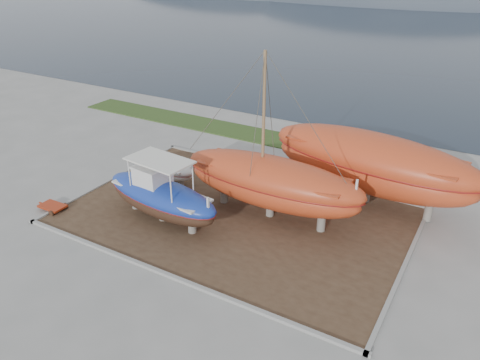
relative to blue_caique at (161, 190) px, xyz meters
The scene contains 11 objects.
ground 4.05m from the blue_caique, 27.13° to the right, with size 140.00×140.00×0.00m, color gray.
dirt_patch 4.37m from the blue_caique, 36.27° to the left, with size 18.00×12.00×0.06m, color #422D1E.
curb_frame 4.36m from the blue_caique, 36.27° to the left, with size 18.60×12.60×0.15m, color gray, non-canonical shape.
grass_strip 14.34m from the blue_caique, 76.96° to the left, with size 44.00×3.00×0.08m, color #284219.
sea 68.46m from the blue_caique, 87.31° to the left, with size 260.00×100.00×0.04m, color #182330, non-canonical shape.
mountain_ridge 123.41m from the blue_caique, 88.51° to the left, with size 200.00×36.00×20.00m, color #333D49, non-canonical shape.
blue_caique is the anchor object (origin of this frame).
white_dinghy 4.98m from the blue_caique, 127.20° to the left, with size 4.58×1.72×1.38m, color silver, non-canonical shape.
orange_sailboat 6.42m from the blue_caique, 34.37° to the left, with size 10.37×3.06×8.90m, color #B63D1C, non-canonical shape.
orange_bare_hull 11.69m from the blue_caique, 40.38° to the left, with size 12.23×3.67×4.01m, color #B63D1C, non-canonical shape.
red_trailer 6.70m from the blue_caique, 159.53° to the right, with size 2.21×1.10×0.31m, color #AB2F13, non-canonical shape.
Camera 1 is at (11.37, -15.11, 13.24)m, focal length 35.00 mm.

